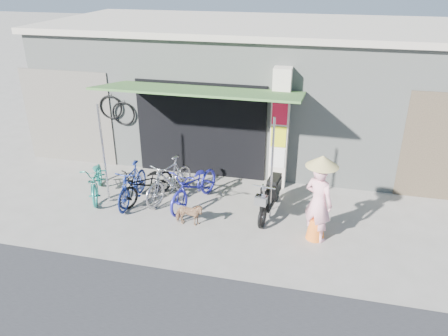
% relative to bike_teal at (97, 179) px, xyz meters
% --- Properties ---
extents(ground, '(80.00, 80.00, 0.00)m').
position_rel_bike_teal_xyz_m(ground, '(3.31, -0.83, -0.44)').
color(ground, gray).
rests_on(ground, ground).
extents(bicycle_shop, '(12.30, 5.30, 3.66)m').
position_rel_bike_teal_xyz_m(bicycle_shop, '(3.30, 4.26, 1.39)').
color(bicycle_shop, gray).
rests_on(bicycle_shop, ground).
extents(shop_pillar, '(0.42, 0.44, 3.00)m').
position_rel_bike_teal_xyz_m(shop_pillar, '(4.16, 1.62, 1.06)').
color(shop_pillar, beige).
rests_on(shop_pillar, ground).
extents(awning, '(4.60, 1.88, 2.72)m').
position_rel_bike_teal_xyz_m(awning, '(2.40, 0.80, 2.07)').
color(awning, '#375F2A').
rests_on(awning, ground).
extents(neighbour_left, '(2.60, 0.06, 2.60)m').
position_rel_bike_teal_xyz_m(neighbour_left, '(-1.69, 1.76, 0.86)').
color(neighbour_left, '#6B665B').
rests_on(neighbour_left, ground).
extents(bike_teal, '(1.20, 1.78, 0.88)m').
position_rel_bike_teal_xyz_m(bike_teal, '(0.00, 0.00, 0.00)').
color(bike_teal, '#1C7F6E').
rests_on(bike_teal, ground).
extents(bike_blue, '(0.46, 1.59, 0.95)m').
position_rel_bike_teal_xyz_m(bike_blue, '(0.97, -0.11, 0.03)').
color(bike_blue, navy).
rests_on(bike_blue, ground).
extents(bike_black, '(1.26, 1.74, 0.87)m').
position_rel_bike_teal_xyz_m(bike_black, '(1.25, 0.05, -0.01)').
color(bike_black, black).
rests_on(bike_black, ground).
extents(bike_silver, '(1.00, 1.78, 1.03)m').
position_rel_bike_teal_xyz_m(bike_silver, '(1.76, 0.25, 0.07)').
color(bike_silver, '#A2A2A6').
rests_on(bike_silver, ground).
extents(bike_navy, '(1.14, 1.98, 0.98)m').
position_rel_bike_teal_xyz_m(bike_navy, '(2.41, 0.14, 0.05)').
color(bike_navy, '#212199').
rests_on(bike_navy, ground).
extents(street_dog, '(0.65, 0.32, 0.53)m').
position_rel_bike_teal_xyz_m(street_dog, '(2.55, -0.77, -0.17)').
color(street_dog, '#9E7B54').
rests_on(street_dog, ground).
extents(moped, '(0.51, 1.72, 0.98)m').
position_rel_bike_teal_xyz_m(moped, '(4.18, 0.16, 0.00)').
color(moped, black).
rests_on(moped, ground).
extents(nun, '(0.73, 0.66, 1.86)m').
position_rel_bike_teal_xyz_m(nun, '(5.23, -0.64, 0.47)').
color(nun, '#FFABBA').
rests_on(nun, ground).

